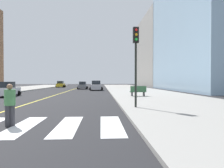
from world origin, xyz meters
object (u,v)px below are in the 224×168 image
(traffic_light_near_corner, at_px, (136,51))
(car_gray_fourth, at_px, (83,86))
(car_white_second, at_px, (6,90))
(car_yellow_third, at_px, (61,84))
(car_silver_nearest, at_px, (96,86))
(pedestrian_crossing, at_px, (10,103))
(park_bench, at_px, (138,91))

(traffic_light_near_corner, bearing_deg, car_gray_fourth, -78.95)
(car_white_second, bearing_deg, car_yellow_third, 92.41)
(car_yellow_third, bearing_deg, car_gray_fourth, -59.83)
(car_white_second, distance_m, car_yellow_third, 33.01)
(car_silver_nearest, height_order, car_yellow_third, car_silver_nearest)
(car_white_second, xyz_separation_m, pedestrian_crossing, (7.35, -15.87, 0.14))
(car_silver_nearest, xyz_separation_m, car_yellow_third, (-10.27, 18.05, -0.05))
(car_white_second, distance_m, traffic_light_near_corner, 17.75)
(car_silver_nearest, xyz_separation_m, traffic_light_near_corner, (3.14, -26.32, 2.88))
(traffic_light_near_corner, relative_size, park_bench, 2.80)
(car_white_second, distance_m, pedestrian_crossing, 17.49)
(car_gray_fourth, relative_size, traffic_light_near_corner, 0.72)
(car_white_second, bearing_deg, traffic_light_near_corner, -38.17)
(car_white_second, height_order, pedestrian_crossing, car_white_second)
(car_silver_nearest, distance_m, car_white_second, 18.10)
(car_silver_nearest, height_order, park_bench, car_silver_nearest)
(car_white_second, xyz_separation_m, traffic_light_near_corner, (13.32, -11.35, 2.94))
(car_gray_fourth, xyz_separation_m, pedestrian_crossing, (0.27, -36.52, 0.18))
(car_silver_nearest, height_order, car_white_second, car_silver_nearest)
(car_gray_fourth, height_order, pedestrian_crossing, pedestrian_crossing)
(car_white_second, xyz_separation_m, car_gray_fourth, (7.08, 20.64, -0.04))
(car_gray_fourth, relative_size, park_bench, 2.02)
(car_white_second, distance_m, car_gray_fourth, 21.82)
(pedestrian_crossing, bearing_deg, car_yellow_third, -102.99)
(traffic_light_near_corner, bearing_deg, car_yellow_third, -73.18)
(pedestrian_crossing, bearing_deg, car_white_second, -86.80)
(car_white_second, bearing_deg, pedestrian_crossing, -62.90)
(park_bench, bearing_deg, car_silver_nearest, 11.55)
(car_yellow_third, height_order, pedestrian_crossing, car_yellow_third)
(park_bench, height_order, pedestrian_crossing, pedestrian_crossing)
(car_white_second, bearing_deg, park_bench, -5.33)
(car_yellow_third, bearing_deg, park_bench, -66.36)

